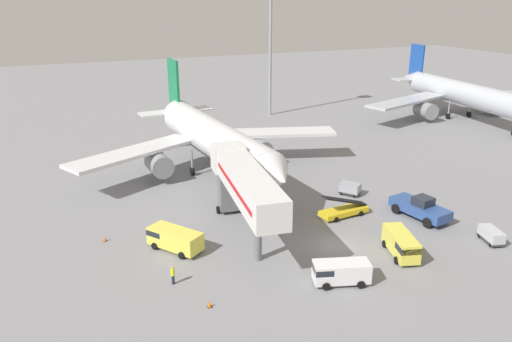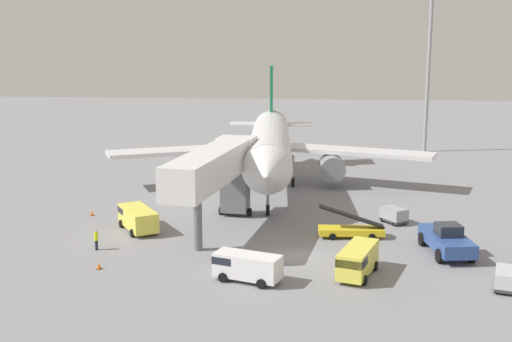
% 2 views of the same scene
% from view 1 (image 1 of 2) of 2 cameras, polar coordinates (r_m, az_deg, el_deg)
% --- Properties ---
extents(ground_plane, '(300.00, 300.00, 0.00)m').
position_cam_1_polar(ground_plane, '(48.87, 9.28, -8.45)').
color(ground_plane, gray).
extents(airplane_at_gate, '(38.06, 37.63, 13.55)m').
position_cam_1_polar(airplane_at_gate, '(65.69, -5.15, 3.83)').
color(airplane_at_gate, silver).
rests_on(airplane_at_gate, ground).
extents(jet_bridge, '(5.49, 17.92, 7.58)m').
position_cam_1_polar(jet_bridge, '(48.12, -1.52, -1.18)').
color(jet_bridge, silver).
rests_on(jet_bridge, ground).
extents(pushback_tug, '(3.68, 6.89, 2.50)m').
position_cam_1_polar(pushback_tug, '(56.22, 18.37, -4.05)').
color(pushback_tug, '#2D4C8E').
rests_on(pushback_tug, ground).
extents(belt_loader_truck, '(5.67, 2.27, 2.82)m').
position_cam_1_polar(belt_loader_truck, '(54.76, 10.08, -4.43)').
color(belt_loader_truck, yellow).
rests_on(belt_loader_truck, ground).
extents(service_van_mid_center, '(3.27, 5.35, 2.13)m').
position_cam_1_polar(service_van_mid_center, '(47.87, 16.40, -8.03)').
color(service_van_mid_center, '#E5DB4C').
rests_on(service_van_mid_center, ground).
extents(service_van_far_center, '(4.78, 5.63, 1.99)m').
position_cam_1_polar(service_van_far_center, '(47.75, -9.45, -7.61)').
color(service_van_far_center, '#E5DB4C').
rests_on(service_van_far_center, ground).
extents(service_van_rear_right, '(5.01, 3.17, 1.94)m').
position_cam_1_polar(service_van_rear_right, '(42.52, 9.61, -11.34)').
color(service_van_rear_right, white).
rests_on(service_van_rear_right, ground).
extents(baggage_cart_near_center, '(2.01, 3.01, 1.37)m').
position_cam_1_polar(baggage_cart_near_center, '(53.67, 25.46, -6.65)').
color(baggage_cart_near_center, '#38383D').
rests_on(baggage_cart_near_center, ground).
extents(baggage_cart_mid_left, '(2.59, 2.78, 1.44)m').
position_cam_1_polar(baggage_cart_mid_left, '(60.64, 10.78, -1.97)').
color(baggage_cart_mid_left, '#38383D').
rests_on(baggage_cart_mid_left, ground).
extents(ground_crew_worker_foreground, '(0.45, 0.45, 1.70)m').
position_cam_1_polar(ground_crew_worker_foreground, '(42.54, -9.55, -11.67)').
color(ground_crew_worker_foreground, '#1E2333').
rests_on(ground_crew_worker_foreground, ground).
extents(safety_cone_alpha, '(0.34, 0.34, 0.53)m').
position_cam_1_polar(safety_cone_alpha, '(51.10, -16.98, -7.46)').
color(safety_cone_alpha, black).
rests_on(safety_cone_alpha, ground).
extents(safety_cone_bravo, '(0.36, 0.36, 0.55)m').
position_cam_1_polar(safety_cone_bravo, '(39.77, -5.36, -14.99)').
color(safety_cone_bravo, black).
rests_on(safety_cone_bravo, ground).
extents(airplane_background, '(42.64, 40.37, 12.67)m').
position_cam_1_polar(airplane_background, '(103.61, 22.73, 8.12)').
color(airplane_background, '#B7BCC6').
rests_on(airplane_background, ground).
extents(apron_light_mast, '(2.40, 2.40, 27.81)m').
position_cam_1_polar(apron_light_mast, '(97.49, 1.70, 17.49)').
color(apron_light_mast, '#93969B').
rests_on(apron_light_mast, ground).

